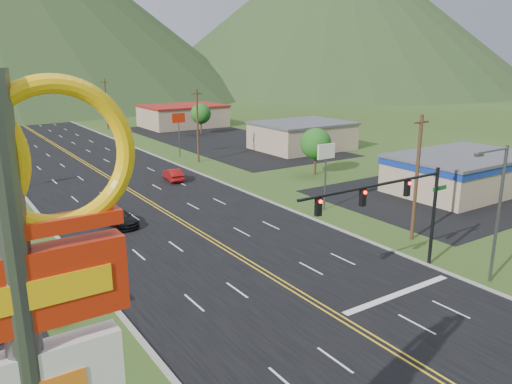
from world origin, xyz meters
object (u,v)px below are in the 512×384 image
traffic_signal (396,201)px  car_dark_mid (119,218)px  pylon_sign (25,351)px  car_red_far (173,175)px  streetlight_east (497,206)px

traffic_signal → car_dark_mid: size_ratio=2.79×
pylon_sign → traffic_signal: bearing=27.1°
car_red_far → traffic_signal: bearing=99.3°
streetlight_east → traffic_signal: bearing=139.6°
traffic_signal → car_dark_mid: traffic_signal is taller
car_dark_mid → car_red_far: bearing=39.8°
streetlight_east → car_red_far: size_ratio=2.11×
streetlight_east → car_dark_mid: bearing=123.6°
pylon_sign → streetlight_east: size_ratio=1.56×
car_red_far → pylon_sign: bearing=71.3°
streetlight_east → car_dark_mid: streetlight_east is taller
pylon_sign → car_dark_mid: bearing=69.6°
traffic_signal → car_red_far: 33.19m
traffic_signal → streetlight_east: 6.17m
traffic_signal → streetlight_east: size_ratio=1.46×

